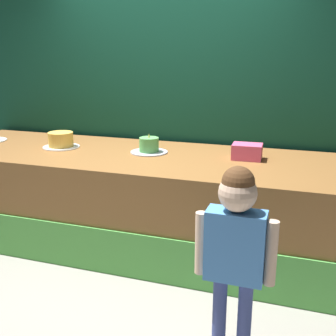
{
  "coord_description": "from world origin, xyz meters",
  "views": [
    {
      "loc": [
        1.33,
        -2.72,
        1.74
      ],
      "look_at": [
        0.3,
        0.37,
        0.83
      ],
      "focal_mm": 44.07,
      "sensor_mm": 36.0,
      "label": 1
    }
  ],
  "objects_px": {
    "child_figure": "(235,240)",
    "pink_box": "(247,152)",
    "cake_right": "(149,146)",
    "cake_center": "(61,140)"
  },
  "relations": [
    {
      "from": "cake_right",
      "to": "cake_center",
      "type": "bearing_deg",
      "value": -175.55
    },
    {
      "from": "pink_box",
      "to": "cake_right",
      "type": "xyz_separation_m",
      "value": [
        -0.88,
        -0.04,
        -0.01
      ]
    },
    {
      "from": "child_figure",
      "to": "pink_box",
      "type": "relative_size",
      "value": 4.71
    },
    {
      "from": "cake_right",
      "to": "pink_box",
      "type": "bearing_deg",
      "value": 2.73
    },
    {
      "from": "child_figure",
      "to": "cake_center",
      "type": "xyz_separation_m",
      "value": [
        -1.91,
        1.29,
        0.17
      ]
    },
    {
      "from": "cake_center",
      "to": "cake_right",
      "type": "relative_size",
      "value": 1.02
    },
    {
      "from": "child_figure",
      "to": "cake_center",
      "type": "distance_m",
      "value": 2.31
    },
    {
      "from": "pink_box",
      "to": "cake_center",
      "type": "relative_size",
      "value": 0.72
    },
    {
      "from": "child_figure",
      "to": "pink_box",
      "type": "height_order",
      "value": "child_figure"
    },
    {
      "from": "child_figure",
      "to": "cake_center",
      "type": "height_order",
      "value": "child_figure"
    }
  ]
}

